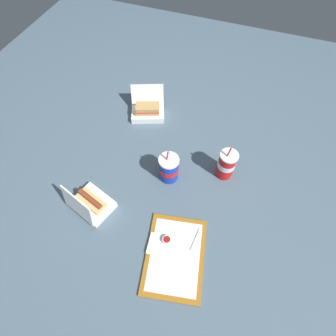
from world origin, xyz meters
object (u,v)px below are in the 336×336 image
(plastic_fork, at_px, (196,240))
(soda_cup_corner, at_px, (226,164))
(ketchup_cup, at_px, (167,240))
(clamshell_hotdog_right, at_px, (91,204))
(clamshell_sandwich_center, at_px, (148,110))
(food_tray, at_px, (175,256))
(soda_cup_front, at_px, (169,168))

(plastic_fork, relative_size, soda_cup_corner, 0.47)
(ketchup_cup, relative_size, clamshell_hotdog_right, 0.17)
(ketchup_cup, relative_size, clamshell_sandwich_center, 0.16)
(food_tray, bearing_deg, clamshell_hotdog_right, -100.67)
(ketchup_cup, distance_m, clamshell_sandwich_center, 0.81)
(soda_cup_front, bearing_deg, ketchup_cup, 18.02)
(soda_cup_corner, bearing_deg, clamshell_hotdog_right, -53.86)
(ketchup_cup, xyz_separation_m, clamshell_hotdog_right, (-0.04, -0.41, 0.02))
(plastic_fork, xyz_separation_m, soda_cup_corner, (-0.40, 0.04, 0.07))
(ketchup_cup, distance_m, clamshell_hotdog_right, 0.41)
(food_tray, distance_m, soda_cup_corner, 0.52)
(clamshell_hotdog_right, height_order, soda_cup_corner, soda_cup_corner)
(soda_cup_front, bearing_deg, clamshell_hotdog_right, -44.58)
(clamshell_hotdog_right, height_order, soda_cup_front, soda_cup_front)
(food_tray, xyz_separation_m, plastic_fork, (-0.10, 0.07, 0.01))
(clamshell_hotdog_right, bearing_deg, food_tray, 79.33)
(food_tray, relative_size, soda_cup_front, 1.87)
(ketchup_cup, relative_size, soda_cup_front, 0.18)
(food_tray, distance_m, ketchup_cup, 0.08)
(ketchup_cup, height_order, clamshell_sandwich_center, clamshell_sandwich_center)
(clamshell_sandwich_center, xyz_separation_m, soda_cup_corner, (0.26, 0.55, 0.05))
(plastic_fork, xyz_separation_m, clamshell_hotdog_right, (0.01, -0.53, 0.03))
(clamshell_sandwich_center, bearing_deg, plastic_fork, 37.67)
(clamshell_hotdog_right, relative_size, soda_cup_front, 1.04)
(soda_cup_front, distance_m, soda_cup_corner, 0.29)
(clamshell_hotdog_right, distance_m, clamshell_sandwich_center, 0.68)
(food_tray, bearing_deg, plastic_fork, 146.11)
(clamshell_hotdog_right, distance_m, soda_cup_front, 0.43)
(clamshell_sandwich_center, bearing_deg, soda_cup_corner, 64.62)
(food_tray, height_order, ketchup_cup, ketchup_cup)
(food_tray, relative_size, ketchup_cup, 10.33)
(plastic_fork, relative_size, clamshell_hotdog_right, 0.48)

